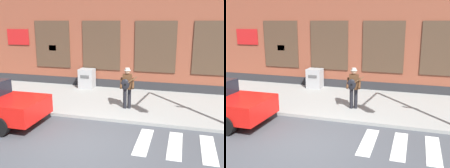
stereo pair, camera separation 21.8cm
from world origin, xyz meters
TOP-DOWN VIEW (x-y plane):
  - ground_plane at (0.00, 0.00)m, footprint 160.00×160.00m
  - sidewalk at (0.00, 4.30)m, footprint 28.00×4.61m
  - building_backdrop at (-0.00, 8.60)m, footprint 28.00×4.06m
  - busker at (0.70, 3.34)m, footprint 0.75×0.60m
  - utility_box at (-2.13, 6.15)m, footprint 0.80×0.68m

SIDE VIEW (x-z plane):
  - ground_plane at x=0.00m, z-range 0.00..0.00m
  - sidewalk at x=0.00m, z-range 0.00..0.12m
  - utility_box at x=-2.13m, z-range 0.12..1.16m
  - busker at x=0.70m, z-range 0.23..1.93m
  - building_backdrop at x=0.00m, z-range -0.01..6.92m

